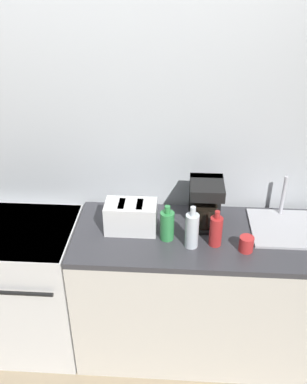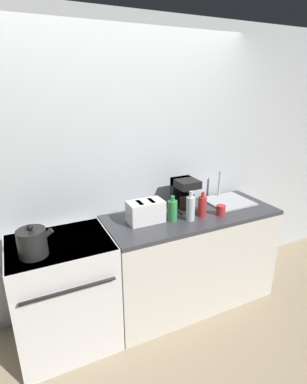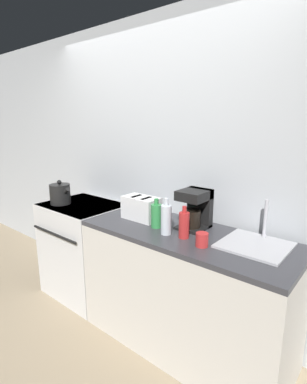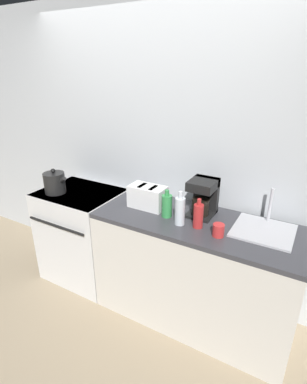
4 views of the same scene
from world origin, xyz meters
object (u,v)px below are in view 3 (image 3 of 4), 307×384
Objects in this scene: coffee_maker at (195,208)px; bottle_red at (184,225)px; bottle_green at (156,215)px; cup_red at (202,240)px; kettle at (60,194)px; bottle_clear at (166,219)px; stove at (85,248)px; toaster at (141,208)px.

coffee_maker is 1.29× the size of bottle_red.
coffee_maker is 0.30m from bottle_green.
bottle_green is at bearing 169.05° from cup_red.
bottle_clear reaches higher than kettle.
cup_red is at bearing -10.95° from bottle_green.
coffee_maker reaches higher than stove.
kettle is 1.08× the size of bottle_red.
bottle_green is 0.16m from bottle_clear.
bottle_red reaches higher than stove.
coffee_maker is 0.37m from cup_red.
coffee_maker is 0.27m from bottle_clear.
bottle_green is at bearing 171.69° from bottle_red.
kettle is 0.93× the size of bottle_clear.
bottle_clear is at bearing 175.70° from cup_red.
bottle_clear is at bearing -108.92° from coffee_maker.
kettle is 0.80× the size of toaster.
coffee_maker reaches higher than bottle_clear.
bottle_green reaches higher than toaster.
kettle reaches higher than stove.
bottle_clear is at bearing 0.98° from kettle.
coffee_maker is (0.45, 0.11, 0.06)m from toaster.
stove is at bearing -176.61° from toaster.
bottle_clear reaches higher than toaster.
kettle reaches higher than cup_red.
toaster is 1.16× the size of bottle_clear.
bottle_red is (0.50, -0.11, 0.00)m from toaster.
toaster is at bearing 159.19° from bottle_clear.
kettle is 1.13m from bottle_green.
bottle_red is at bearing -3.27° from stove.
stove is 3.83× the size of kettle.
toaster is 0.39m from bottle_clear.
toaster is 0.23m from bottle_green.
stove is at bearing -172.48° from coffee_maker.
bottle_green is at bearing 4.34° from kettle.
stove is 1.34m from coffee_maker.
bottle_clear is at bearing -4.89° from stove.
coffee_maker is at bearing 11.28° from kettle.
bottle_clear is (1.27, 0.02, 0.01)m from kettle.
stove is 0.59m from kettle.
toaster is at bearing -165.88° from coffee_maker.
coffee_maker reaches higher than toaster.
kettle is at bearing -179.02° from bottle_clear.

